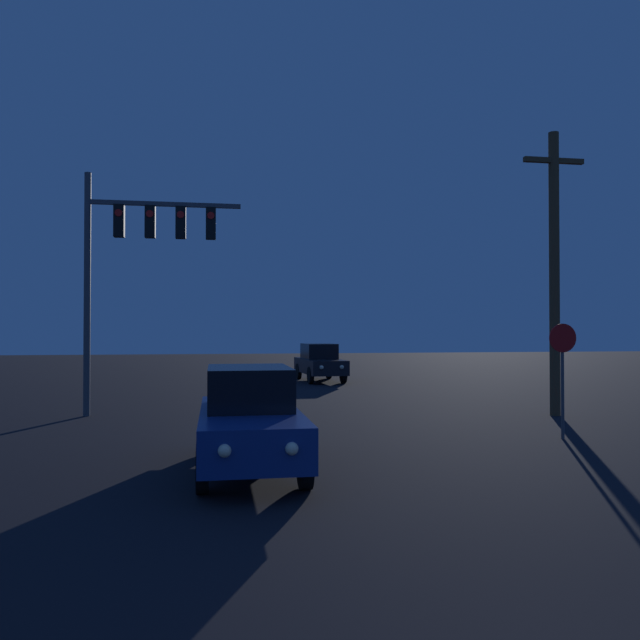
% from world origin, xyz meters
% --- Properties ---
extents(car_near, '(1.67, 4.48, 1.73)m').
position_xyz_m(car_near, '(-1.82, 8.17, 0.87)').
color(car_near, navy).
rests_on(car_near, ground_plane).
extents(car_far, '(1.89, 4.55, 1.73)m').
position_xyz_m(car_far, '(2.37, 26.03, 0.87)').
color(car_far, black).
rests_on(car_far, ground_plane).
extents(traffic_signal_mast, '(4.27, 0.30, 6.70)m').
position_xyz_m(traffic_signal_mast, '(-4.58, 15.50, 4.65)').
color(traffic_signal_mast, '#4C4C51').
rests_on(traffic_signal_mast, ground_plane).
extents(stop_sign, '(0.63, 0.07, 2.50)m').
position_xyz_m(stop_sign, '(5.05, 10.07, 1.71)').
color(stop_sign, '#4C4C51').
rests_on(stop_sign, ground_plane).
extents(utility_pole, '(1.76, 0.28, 7.85)m').
position_xyz_m(utility_pole, '(6.87, 13.50, 4.09)').
color(utility_pole, brown).
rests_on(utility_pole, ground_plane).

